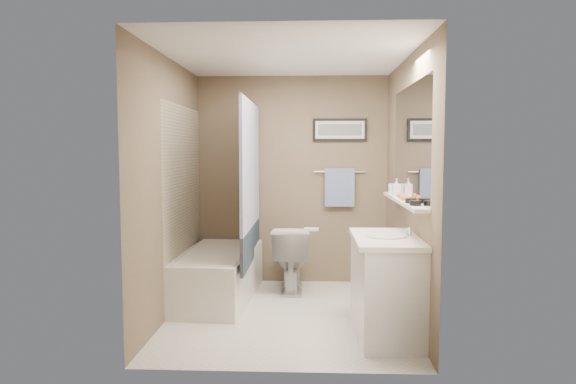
{
  "coord_description": "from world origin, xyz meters",
  "views": [
    {
      "loc": [
        0.21,
        -4.72,
        1.55
      ],
      "look_at": [
        0.0,
        0.15,
        1.15
      ],
      "focal_mm": 32.0,
      "sensor_mm": 36.0,
      "label": 1
    }
  ],
  "objects_px": {
    "hair_brush_front": "(406,198)",
    "soap_bottle": "(396,187)",
    "candle_bowl_near": "(415,203)",
    "toilet": "(291,258)",
    "glass_jar": "(393,189)",
    "hair_brush_back": "(403,196)",
    "bathtub": "(217,275)",
    "candle_bowl_far": "(411,201)",
    "vanity": "(387,289)"
  },
  "relations": [
    {
      "from": "hair_brush_front",
      "to": "soap_bottle",
      "type": "relative_size",
      "value": 1.34
    },
    {
      "from": "candle_bowl_far",
      "to": "glass_jar",
      "type": "relative_size",
      "value": 0.9
    },
    {
      "from": "toilet",
      "to": "candle_bowl_far",
      "type": "height_order",
      "value": "candle_bowl_far"
    },
    {
      "from": "bathtub",
      "to": "hair_brush_front",
      "type": "bearing_deg",
      "value": -19.24
    },
    {
      "from": "candle_bowl_near",
      "to": "hair_brush_front",
      "type": "height_order",
      "value": "hair_brush_front"
    },
    {
      "from": "candle_bowl_near",
      "to": "candle_bowl_far",
      "type": "xyz_separation_m",
      "value": [
        0.0,
        0.18,
        0.0
      ]
    },
    {
      "from": "toilet",
      "to": "hair_brush_front",
      "type": "bearing_deg",
      "value": 131.97
    },
    {
      "from": "vanity",
      "to": "hair_brush_front",
      "type": "height_order",
      "value": "hair_brush_front"
    },
    {
      "from": "candle_bowl_far",
      "to": "hair_brush_back",
      "type": "xyz_separation_m",
      "value": [
        0.0,
        0.37,
        0.0
      ]
    },
    {
      "from": "candle_bowl_near",
      "to": "bathtub",
      "type": "bearing_deg",
      "value": 146.91
    },
    {
      "from": "candle_bowl_far",
      "to": "hair_brush_back",
      "type": "height_order",
      "value": "hair_brush_back"
    },
    {
      "from": "candle_bowl_near",
      "to": "candle_bowl_far",
      "type": "relative_size",
      "value": 1.0
    },
    {
      "from": "candle_bowl_near",
      "to": "glass_jar",
      "type": "xyz_separation_m",
      "value": [
        0.0,
        1.12,
        0.03
      ]
    },
    {
      "from": "toilet",
      "to": "glass_jar",
      "type": "xyz_separation_m",
      "value": [
        1.03,
        -0.41,
        0.8
      ]
    },
    {
      "from": "soap_bottle",
      "to": "candle_bowl_near",
      "type": "bearing_deg",
      "value": -90.0
    },
    {
      "from": "candle_bowl_near",
      "to": "hair_brush_front",
      "type": "relative_size",
      "value": 0.41
    },
    {
      "from": "vanity",
      "to": "hair_brush_front",
      "type": "xyz_separation_m",
      "value": [
        0.19,
        0.23,
        0.74
      ]
    },
    {
      "from": "bathtub",
      "to": "glass_jar",
      "type": "distance_m",
      "value": 2.01
    },
    {
      "from": "vanity",
      "to": "soap_bottle",
      "type": "bearing_deg",
      "value": 73.71
    },
    {
      "from": "vanity",
      "to": "hair_brush_front",
      "type": "distance_m",
      "value": 0.79
    },
    {
      "from": "candle_bowl_near",
      "to": "glass_jar",
      "type": "height_order",
      "value": "glass_jar"
    },
    {
      "from": "bathtub",
      "to": "soap_bottle",
      "type": "relative_size",
      "value": 9.16
    },
    {
      "from": "bathtub",
      "to": "candle_bowl_far",
      "type": "bearing_deg",
      "value": -24.76
    },
    {
      "from": "bathtub",
      "to": "candle_bowl_far",
      "type": "relative_size",
      "value": 16.67
    },
    {
      "from": "candle_bowl_near",
      "to": "hair_brush_back",
      "type": "bearing_deg",
      "value": 90.0
    },
    {
      "from": "hair_brush_back",
      "to": "soap_bottle",
      "type": "distance_m",
      "value": 0.34
    },
    {
      "from": "bathtub",
      "to": "candle_bowl_near",
      "type": "xyz_separation_m",
      "value": [
        1.79,
        -1.16,
        0.89
      ]
    },
    {
      "from": "candle_bowl_near",
      "to": "candle_bowl_far",
      "type": "height_order",
      "value": "same"
    },
    {
      "from": "bathtub",
      "to": "hair_brush_back",
      "type": "bearing_deg",
      "value": -14.87
    },
    {
      "from": "hair_brush_front",
      "to": "soap_bottle",
      "type": "height_order",
      "value": "soap_bottle"
    },
    {
      "from": "toilet",
      "to": "candle_bowl_far",
      "type": "distance_m",
      "value": 1.87
    },
    {
      "from": "hair_brush_back",
      "to": "vanity",
      "type": "bearing_deg",
      "value": -115.66
    },
    {
      "from": "candle_bowl_near",
      "to": "soap_bottle",
      "type": "bearing_deg",
      "value": 90.0
    },
    {
      "from": "candle_bowl_near",
      "to": "hair_brush_back",
      "type": "distance_m",
      "value": 0.55
    },
    {
      "from": "vanity",
      "to": "soap_bottle",
      "type": "distance_m",
      "value": 1.09
    },
    {
      "from": "candle_bowl_far",
      "to": "hair_brush_front",
      "type": "distance_m",
      "value": 0.21
    },
    {
      "from": "candle_bowl_far",
      "to": "vanity",
      "type": "bearing_deg",
      "value": -175.29
    },
    {
      "from": "hair_brush_back",
      "to": "glass_jar",
      "type": "bearing_deg",
      "value": 90.0
    },
    {
      "from": "candle_bowl_far",
      "to": "hair_brush_back",
      "type": "relative_size",
      "value": 0.41
    },
    {
      "from": "bathtub",
      "to": "hair_brush_front",
      "type": "xyz_separation_m",
      "value": [
        1.79,
        -0.77,
        0.89
      ]
    },
    {
      "from": "vanity",
      "to": "candle_bowl_far",
      "type": "relative_size",
      "value": 10.0
    },
    {
      "from": "candle_bowl_near",
      "to": "candle_bowl_far",
      "type": "distance_m",
      "value": 0.18
    },
    {
      "from": "candle_bowl_near",
      "to": "glass_jar",
      "type": "bearing_deg",
      "value": 90.0
    },
    {
      "from": "candle_bowl_near",
      "to": "toilet",
      "type": "bearing_deg",
      "value": 124.0
    },
    {
      "from": "vanity",
      "to": "glass_jar",
      "type": "relative_size",
      "value": 9.0
    },
    {
      "from": "candle_bowl_far",
      "to": "soap_bottle",
      "type": "distance_m",
      "value": 0.71
    },
    {
      "from": "hair_brush_back",
      "to": "glass_jar",
      "type": "xyz_separation_m",
      "value": [
        0.0,
        0.57,
        0.03
      ]
    },
    {
      "from": "bathtub",
      "to": "hair_brush_back",
      "type": "relative_size",
      "value": 6.82
    },
    {
      "from": "hair_brush_front",
      "to": "toilet",
      "type": "bearing_deg",
      "value": 132.25
    },
    {
      "from": "glass_jar",
      "to": "bathtub",
      "type": "bearing_deg",
      "value": 178.57
    }
  ]
}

